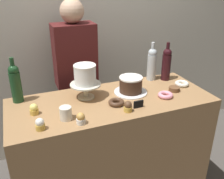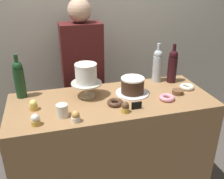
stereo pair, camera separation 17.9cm
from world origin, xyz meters
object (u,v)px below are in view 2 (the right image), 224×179
wine_bottle_clear (157,65)px  donut_pink (167,98)px  cupcake_caramel (76,117)px  cake_stand_pedestal (87,87)px  wine_bottle_dark_red (173,66)px  wine_bottle_green (19,79)px  cupcake_lemon (33,105)px  donut_chocolate (115,103)px  coffee_cup_ceramic (62,111)px  barista_figure (83,84)px  donut_sugar (187,87)px  cookie_stack (178,92)px  price_sign_chalkboard (137,106)px  white_layer_cake (86,73)px  chocolate_round_cake (133,85)px  cupcake_vanilla (35,120)px  cupcake_chocolate (125,107)px

wine_bottle_clear → donut_pink: 0.37m
cupcake_caramel → donut_pink: size_ratio=0.66×
cake_stand_pedestal → wine_bottle_dark_red: size_ratio=0.69×
wine_bottle_green → cupcake_lemon: size_ratio=4.38×
donut_chocolate → coffee_cup_ceramic: 0.38m
donut_pink → barista_figure: size_ratio=0.07×
donut_sugar → donut_pink: size_ratio=1.00×
cookie_stack → price_sign_chalkboard: 0.41m
cupcake_caramel → price_sign_chalkboard: (0.42, 0.05, -0.01)m
price_sign_chalkboard → barista_figure: (-0.24, 0.76, -0.13)m
cupcake_lemon → coffee_cup_ceramic: 0.23m
price_sign_chalkboard → cupcake_lemon: bearing=165.5°
wine_bottle_green → donut_sugar: 1.28m
wine_bottle_clear → donut_sugar: wine_bottle_clear is taller
cupcake_lemon → coffee_cup_ceramic: (0.18, -0.14, 0.01)m
wine_bottle_clear → cookie_stack: 0.31m
white_layer_cake → wine_bottle_clear: bearing=12.1°
cupcake_caramel → donut_pink: bearing=10.3°
wine_bottle_green → wine_bottle_dark_red: same height
cupcake_lemon → price_sign_chalkboard: 0.69m
cupcake_caramel → donut_sugar: (0.92, 0.26, -0.02)m
chocolate_round_cake → donut_chocolate: 0.23m
cupcake_caramel → price_sign_chalkboard: 0.42m
wine_bottle_clear → coffee_cup_ceramic: (-0.82, -0.38, -0.10)m
cupcake_vanilla → cupcake_caramel: bearing=-6.3°
cupcake_vanilla → white_layer_cake: bearing=39.7°
wine_bottle_clear → cookie_stack: (0.05, -0.28, -0.13)m
cupcake_lemon → cookie_stack: cupcake_lemon is taller
cake_stand_pedestal → white_layer_cake: bearing=0.0°
wine_bottle_clear → cookie_stack: wine_bottle_clear is taller
donut_pink → cookie_stack: bearing=28.3°
wine_bottle_clear → cupcake_caramel: 0.89m
cupcake_caramel → cupcake_lemon: bearing=138.3°
wine_bottle_dark_red → cookie_stack: bearing=-105.6°
donut_pink → donut_chocolate: 0.38m
cupcake_chocolate → cookie_stack: 0.50m
white_layer_cake → wine_bottle_dark_red: (0.73, 0.09, -0.04)m
price_sign_chalkboard → barista_figure: 0.81m
wine_bottle_dark_red → wine_bottle_clear: (-0.11, 0.05, 0.00)m
cake_stand_pedestal → cookie_stack: 0.69m
cupcake_chocolate → cookie_stack: bearing=18.5°
white_layer_cake → chocolate_round_cake: 0.36m
donut_chocolate → price_sign_chalkboard: 0.16m
wine_bottle_clear → cupcake_caramel: (-0.75, -0.46, -0.11)m
cookie_stack → wine_bottle_dark_red: bearing=74.4°
cupcake_caramel → coffee_cup_ceramic: (-0.07, 0.08, 0.01)m
wine_bottle_dark_red → wine_bottle_green: bearing=178.3°
cake_stand_pedestal → price_sign_chalkboard: 0.40m
cupcake_chocolate → coffee_cup_ceramic: 0.41m
cake_stand_pedestal → chocolate_round_cake: chocolate_round_cake is taller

